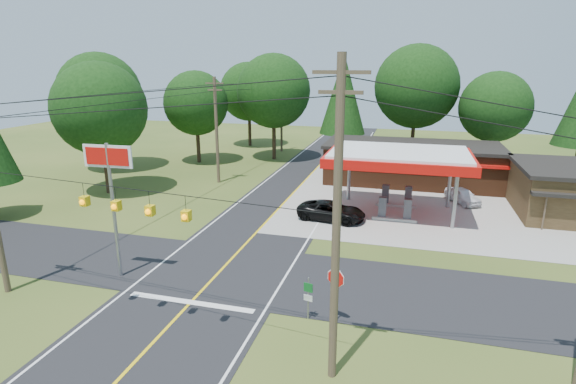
% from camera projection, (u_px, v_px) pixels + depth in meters
% --- Properties ---
extents(ground, '(120.00, 120.00, 0.00)m').
position_uv_depth(ground, '(221.00, 271.00, 25.07)').
color(ground, '#354A1A').
rests_on(ground, ground).
extents(main_highway, '(8.00, 120.00, 0.02)m').
position_uv_depth(main_highway, '(221.00, 271.00, 25.07)').
color(main_highway, black).
rests_on(main_highway, ground).
extents(cross_road, '(70.00, 7.00, 0.02)m').
position_uv_depth(cross_road, '(221.00, 271.00, 25.07)').
color(cross_road, black).
rests_on(cross_road, ground).
extents(lane_center_yellow, '(0.15, 110.00, 0.00)m').
position_uv_depth(lane_center_yellow, '(221.00, 270.00, 25.06)').
color(lane_center_yellow, yellow).
rests_on(lane_center_yellow, main_highway).
extents(gas_canopy, '(10.60, 7.40, 4.88)m').
position_uv_depth(gas_canopy, '(399.00, 159.00, 33.68)').
color(gas_canopy, gray).
rests_on(gas_canopy, ground).
extents(convenience_store, '(16.40, 7.55, 3.80)m').
position_uv_depth(convenience_store, '(411.00, 163.00, 43.33)').
color(convenience_store, '#502B17').
rests_on(convenience_store, ground).
extents(utility_pole_near_right, '(1.80, 0.30, 11.50)m').
position_uv_depth(utility_pole_near_right, '(337.00, 225.00, 15.04)').
color(utility_pole_near_right, '#473828').
rests_on(utility_pole_near_right, ground).
extents(utility_pole_far_left, '(1.80, 0.30, 10.00)m').
position_uv_depth(utility_pole_far_left, '(216.00, 129.00, 42.35)').
color(utility_pole_far_left, '#473828').
rests_on(utility_pole_far_left, ground).
extents(utility_pole_north, '(0.30, 0.30, 9.50)m').
position_uv_depth(utility_pole_north, '(281.00, 115.00, 57.86)').
color(utility_pole_north, '#473828').
rests_on(utility_pole_north, ground).
extents(overhead_beacons, '(17.04, 2.04, 1.03)m').
position_uv_depth(overhead_beacons, '(131.00, 191.00, 18.04)').
color(overhead_beacons, black).
rests_on(overhead_beacons, ground).
extents(treeline_backdrop, '(70.27, 51.59, 13.30)m').
position_uv_depth(treeline_backdrop, '(321.00, 101.00, 45.06)').
color(treeline_backdrop, '#332316').
rests_on(treeline_backdrop, ground).
extents(suv_car, '(5.58, 5.58, 1.38)m').
position_uv_depth(suv_car, '(331.00, 211.00, 33.02)').
color(suv_car, black).
rests_on(suv_car, ground).
extents(sedan_car, '(4.96, 4.96, 1.24)m').
position_uv_depth(sedan_car, '(463.00, 196.00, 37.06)').
color(sedan_car, white).
rests_on(sedan_car, ground).
extents(big_stop_sign, '(2.72, 0.21, 7.32)m').
position_uv_depth(big_stop_sign, '(110.00, 178.00, 22.95)').
color(big_stop_sign, gray).
rests_on(big_stop_sign, ground).
extents(octagonal_stop_sign, '(0.83, 0.42, 2.64)m').
position_uv_depth(octagonal_stop_sign, '(336.00, 282.00, 19.54)').
color(octagonal_stop_sign, gray).
rests_on(octagonal_stop_sign, ground).
extents(route_sign_post, '(0.42, 0.13, 2.07)m').
position_uv_depth(route_sign_post, '(308.00, 295.00, 20.00)').
color(route_sign_post, gray).
rests_on(route_sign_post, ground).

